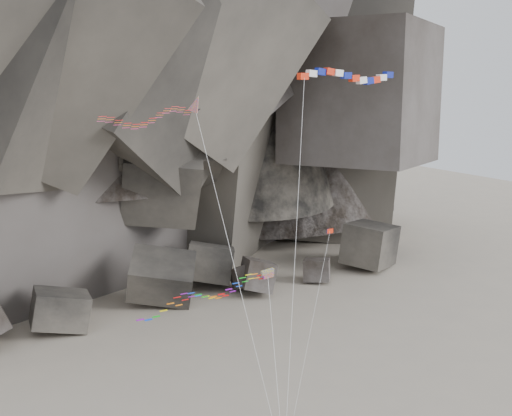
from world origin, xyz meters
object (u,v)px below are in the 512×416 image
parafoil_kite (201,295)px  pennant_kite (323,264)px  delta_kite (144,117)px  banner_kite (348,78)px

parafoil_kite → pennant_kite: (10.71, -1.69, 1.45)m
pennant_kite → parafoil_kite: bearing=172.6°
delta_kite → banner_kite: bearing=-6.8°
banner_kite → pennant_kite: (-2.52, -0.52, -15.61)m
delta_kite → parafoil_kite: size_ratio=2.10×
delta_kite → parafoil_kite: bearing=5.5°
parafoil_kite → pennant_kite: 10.94m
banner_kite → pennant_kite: size_ratio=1.92×
delta_kite → banner_kite: 18.05m
banner_kite → parafoil_kite: banner_kite is taller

